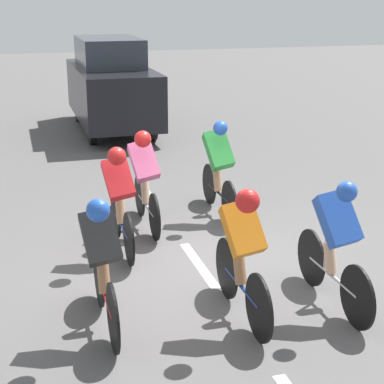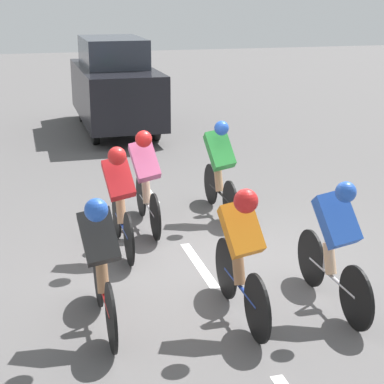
# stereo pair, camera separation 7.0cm
# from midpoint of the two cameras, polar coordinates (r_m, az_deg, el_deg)

# --- Properties ---
(ground_plane) EXTENTS (60.00, 60.00, 0.00)m
(ground_plane) POSITION_cam_midpoint_polar(r_m,az_deg,el_deg) (8.06, 0.71, -6.24)
(ground_plane) COLOR #565454
(lane_stripe_mid) EXTENTS (0.12, 1.40, 0.01)m
(lane_stripe_mid) POSITION_cam_midpoint_polar(r_m,az_deg,el_deg) (7.99, 0.87, -6.45)
(lane_stripe_mid) COLOR white
(lane_stripe_mid) RESTS_ON ground
(lane_stripe_far) EXTENTS (0.12, 1.40, 0.01)m
(lane_stripe_far) POSITION_cam_midpoint_polar(r_m,az_deg,el_deg) (10.91, -3.77, 0.12)
(lane_stripe_far) COLOR white
(lane_stripe_far) RESTS_ON ground
(cyclist_green) EXTENTS (0.41, 1.62, 1.49)m
(cyclist_green) POSITION_cam_midpoint_polar(r_m,az_deg,el_deg) (9.50, 2.71, 2.41)
(cyclist_green) COLOR black
(cyclist_green) RESTS_ON ground
(cyclist_pink) EXTENTS (0.42, 1.67, 1.48)m
(cyclist_pink) POSITION_cam_midpoint_polar(r_m,az_deg,el_deg) (8.93, -3.92, 1.44)
(cyclist_pink) COLOR black
(cyclist_pink) RESTS_ON ground
(cyclist_orange) EXTENTS (0.40, 1.64, 1.49)m
(cyclist_orange) POSITION_cam_midpoint_polar(r_m,az_deg,el_deg) (6.39, 4.73, -5.11)
(cyclist_orange) COLOR black
(cyclist_orange) RESTS_ON ground
(cyclist_red) EXTENTS (0.40, 1.66, 1.46)m
(cyclist_red) POSITION_cam_midpoint_polar(r_m,az_deg,el_deg) (8.14, -6.18, -0.32)
(cyclist_red) COLOR black
(cyclist_red) RESTS_ON ground
(cyclist_blue) EXTENTS (0.41, 1.70, 1.48)m
(cyclist_blue) POSITION_cam_midpoint_polar(r_m,az_deg,el_deg) (6.81, 12.92, -4.24)
(cyclist_blue) COLOR black
(cyclist_blue) RESTS_ON ground
(cyclist_black) EXTENTS (0.39, 1.64, 1.46)m
(cyclist_black) POSITION_cam_midpoint_polar(r_m,az_deg,el_deg) (6.27, -7.79, -5.93)
(cyclist_black) COLOR black
(cyclist_black) RESTS_ON ground
(support_car) EXTENTS (1.70, 4.42, 2.20)m
(support_car) POSITION_cam_midpoint_polar(r_m,az_deg,el_deg) (15.72, -6.76, 9.44)
(support_car) COLOR black
(support_car) RESTS_ON ground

